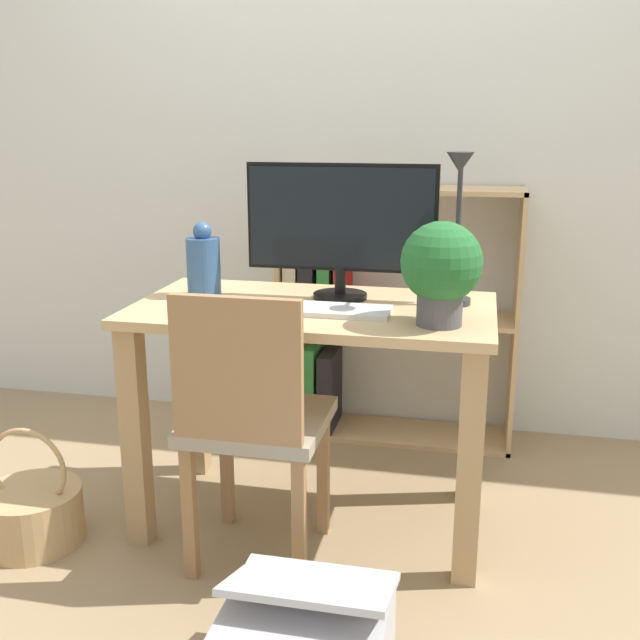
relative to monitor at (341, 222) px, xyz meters
The scene contains 11 objects.
ground_plane 0.99m from the monitor, 118.53° to the right, with size 10.00×10.00×0.00m, color #997F5B.
wall_back 0.87m from the monitor, 94.51° to the left, with size 8.00×0.05×2.60m.
desk 0.43m from the monitor, 118.53° to the right, with size 1.12×0.62×0.74m.
monitor is the anchor object (origin of this frame).
keyboard 0.31m from the monitor, 86.04° to the right, with size 0.35×0.15×0.02m.
vase 0.47m from the monitor, behind, with size 0.11×0.11×0.24m.
desk_lamp 0.37m from the monitor, ahead, with size 0.10×0.19×0.47m.
potted_plant 0.44m from the monitor, 38.59° to the right, with size 0.23×0.23×0.29m.
chair 0.68m from the monitor, 112.63° to the right, with size 0.40×0.40×0.86m.
bookshelf 0.81m from the monitor, 96.58° to the left, with size 0.96×0.28×1.04m.
basket 1.34m from the monitor, 153.57° to the right, with size 0.31×0.31×0.39m.
Camera 1 is at (0.50, -2.21, 1.30)m, focal length 42.00 mm.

